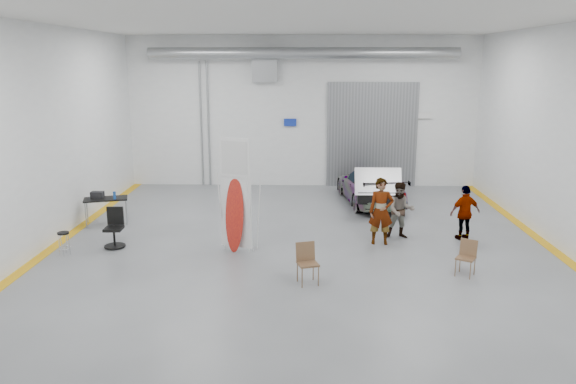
{
  "coord_description": "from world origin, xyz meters",
  "views": [
    {
      "loc": [
        0.03,
        -14.67,
        5.02
      ],
      "look_at": [
        -0.38,
        0.34,
        1.5
      ],
      "focal_mm": 35.0,
      "sensor_mm": 36.0,
      "label": 1
    }
  ],
  "objects_px": {
    "work_table": "(103,198)",
    "office_chair": "(115,230)",
    "person_a": "(381,211)",
    "folding_chair_far": "(465,265)",
    "surfboard_display": "(239,204)",
    "folding_chair_near": "(308,271)",
    "shop_stool": "(64,244)",
    "person_c": "(465,213)",
    "sedan_car": "(370,186)",
    "person_b": "(401,210)"
  },
  "relations": [
    {
      "from": "work_table",
      "to": "office_chair",
      "type": "distance_m",
      "value": 2.5
    },
    {
      "from": "person_a",
      "to": "folding_chair_far",
      "type": "bearing_deg",
      "value": -51.65
    },
    {
      "from": "surfboard_display",
      "to": "folding_chair_near",
      "type": "relative_size",
      "value": 3.44
    },
    {
      "from": "office_chair",
      "to": "shop_stool",
      "type": "bearing_deg",
      "value": -148.94
    },
    {
      "from": "office_chair",
      "to": "folding_chair_near",
      "type": "bearing_deg",
      "value": -26.9
    },
    {
      "from": "surfboard_display",
      "to": "office_chair",
      "type": "xyz_separation_m",
      "value": [
        -3.48,
        0.31,
        -0.85
      ]
    },
    {
      "from": "surfboard_display",
      "to": "folding_chair_far",
      "type": "height_order",
      "value": "surfboard_display"
    },
    {
      "from": "person_c",
      "to": "folding_chair_near",
      "type": "bearing_deg",
      "value": 20.71
    },
    {
      "from": "surfboard_display",
      "to": "folding_chair_far",
      "type": "xyz_separation_m",
      "value": [
        5.59,
        -1.59,
        -1.05
      ]
    },
    {
      "from": "surfboard_display",
      "to": "office_chair",
      "type": "bearing_deg",
      "value": -162.93
    },
    {
      "from": "sedan_car",
      "to": "office_chair",
      "type": "height_order",
      "value": "sedan_car"
    },
    {
      "from": "person_c",
      "to": "shop_stool",
      "type": "distance_m",
      "value": 11.06
    },
    {
      "from": "person_c",
      "to": "office_chair",
      "type": "relative_size",
      "value": 1.47
    },
    {
      "from": "sedan_car",
      "to": "shop_stool",
      "type": "distance_m",
      "value": 10.49
    },
    {
      "from": "sedan_car",
      "to": "work_table",
      "type": "xyz_separation_m",
      "value": [
        -8.67,
        -2.86,
        0.18
      ]
    },
    {
      "from": "person_a",
      "to": "person_c",
      "type": "height_order",
      "value": "person_a"
    },
    {
      "from": "folding_chair_far",
      "to": "surfboard_display",
      "type": "bearing_deg",
      "value": -163.8
    },
    {
      "from": "folding_chair_far",
      "to": "work_table",
      "type": "xyz_separation_m",
      "value": [
        -10.13,
        4.13,
        0.56
      ]
    },
    {
      "from": "work_table",
      "to": "office_chair",
      "type": "xyz_separation_m",
      "value": [
        1.07,
        -2.23,
        -0.35
      ]
    },
    {
      "from": "person_c",
      "to": "folding_chair_near",
      "type": "xyz_separation_m",
      "value": [
        -4.51,
        -3.43,
        -0.5
      ]
    },
    {
      "from": "person_c",
      "to": "surfboard_display",
      "type": "xyz_separation_m",
      "value": [
        -6.33,
        -1.23,
        0.53
      ]
    },
    {
      "from": "work_table",
      "to": "surfboard_display",
      "type": "bearing_deg",
      "value": -29.2
    },
    {
      "from": "sedan_car",
      "to": "work_table",
      "type": "height_order",
      "value": "sedan_car"
    },
    {
      "from": "sedan_car",
      "to": "person_c",
      "type": "xyz_separation_m",
      "value": [
        2.2,
        -4.17,
        0.15
      ]
    },
    {
      "from": "office_chair",
      "to": "work_table",
      "type": "bearing_deg",
      "value": 113.98
    },
    {
      "from": "person_b",
      "to": "folding_chair_near",
      "type": "distance_m",
      "value": 4.46
    },
    {
      "from": "shop_stool",
      "to": "work_table",
      "type": "relative_size",
      "value": 0.44
    },
    {
      "from": "shop_stool",
      "to": "work_table",
      "type": "xyz_separation_m",
      "value": [
        0.05,
        2.95,
        0.51
      ]
    },
    {
      "from": "sedan_car",
      "to": "work_table",
      "type": "distance_m",
      "value": 9.14
    },
    {
      "from": "sedan_car",
      "to": "folding_chair_far",
      "type": "xyz_separation_m",
      "value": [
        1.46,
        -6.99,
        -0.37
      ]
    },
    {
      "from": "work_table",
      "to": "shop_stool",
      "type": "bearing_deg",
      "value": -91.04
    },
    {
      "from": "sedan_car",
      "to": "office_chair",
      "type": "relative_size",
      "value": 4.1
    },
    {
      "from": "sedan_car",
      "to": "surfboard_display",
      "type": "relative_size",
      "value": 1.36
    },
    {
      "from": "folding_chair_near",
      "to": "office_chair",
      "type": "height_order",
      "value": "office_chair"
    },
    {
      "from": "person_c",
      "to": "surfboard_display",
      "type": "relative_size",
      "value": 0.49
    },
    {
      "from": "folding_chair_far",
      "to": "work_table",
      "type": "relative_size",
      "value": 0.6
    },
    {
      "from": "surfboard_display",
      "to": "work_table",
      "type": "relative_size",
      "value": 2.26
    },
    {
      "from": "folding_chair_far",
      "to": "shop_stool",
      "type": "height_order",
      "value": "folding_chair_far"
    },
    {
      "from": "shop_stool",
      "to": "office_chair",
      "type": "height_order",
      "value": "office_chair"
    },
    {
      "from": "person_a",
      "to": "shop_stool",
      "type": "height_order",
      "value": "person_a"
    },
    {
      "from": "person_a",
      "to": "shop_stool",
      "type": "bearing_deg",
      "value": -169.47
    },
    {
      "from": "surfboard_display",
      "to": "office_chair",
      "type": "height_order",
      "value": "surfboard_display"
    },
    {
      "from": "office_chair",
      "to": "surfboard_display",
      "type": "bearing_deg",
      "value": -6.69
    },
    {
      "from": "surfboard_display",
      "to": "folding_chair_near",
      "type": "bearing_deg",
      "value": -28.14
    },
    {
      "from": "work_table",
      "to": "office_chair",
      "type": "relative_size",
      "value": 1.33
    },
    {
      "from": "office_chair",
      "to": "sedan_car",
      "type": "bearing_deg",
      "value": 32.2
    },
    {
      "from": "person_b",
      "to": "shop_stool",
      "type": "xyz_separation_m",
      "value": [
        -9.11,
        -1.73,
        -0.51
      ]
    },
    {
      "from": "person_c",
      "to": "office_chair",
      "type": "height_order",
      "value": "person_c"
    },
    {
      "from": "sedan_car",
      "to": "shop_stool",
      "type": "xyz_separation_m",
      "value": [
        -8.73,
        -5.81,
        -0.33
      ]
    },
    {
      "from": "person_b",
      "to": "surfboard_display",
      "type": "distance_m",
      "value": 4.73
    }
  ]
}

